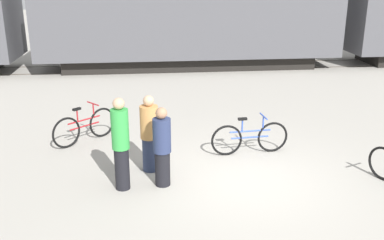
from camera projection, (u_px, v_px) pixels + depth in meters
ground_plane at (243, 180)px, 8.98m from camera, size 80.00×80.00×0.00m
freight_train at (189, 0)px, 18.27m from camera, size 38.35×2.92×5.24m
rail_near at (191, 70)px, 18.47m from camera, size 50.35×0.07×0.01m
rail_far at (187, 63)px, 19.82m from camera, size 50.35×0.07×0.01m
bicycle_maroon at (85, 127)px, 10.80m from camera, size 1.37×1.18×0.92m
bicycle_blue at (250, 138)px, 10.13m from camera, size 1.80×0.46×0.89m
person_in_navy at (162, 147)px, 8.52m from camera, size 0.35×0.35×1.58m
person_in_tan at (150, 134)px, 9.15m from camera, size 0.37×0.37×1.62m
person_in_green at (121, 144)px, 8.33m from camera, size 0.33×0.33×1.81m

